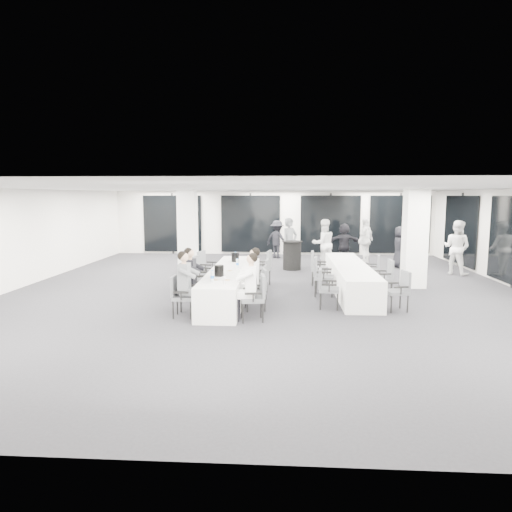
% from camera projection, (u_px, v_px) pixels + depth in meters
% --- Properties ---
extents(room, '(14.04, 16.04, 2.84)m').
position_uv_depth(room, '(298.00, 238.00, 13.27)').
color(room, '#232328').
rests_on(room, ground).
extents(column_left, '(0.60, 0.60, 2.80)m').
position_uv_depth(column_left, '(188.00, 231.00, 15.56)').
color(column_left, white).
rests_on(column_left, floor).
extents(column_right, '(0.60, 0.60, 2.80)m').
position_uv_depth(column_right, '(415.00, 238.00, 12.95)').
color(column_right, white).
rests_on(column_right, floor).
extents(banquet_table_main, '(0.90, 5.00, 0.75)m').
position_uv_depth(banquet_table_main, '(229.00, 284.00, 11.65)').
color(banquet_table_main, silver).
rests_on(banquet_table_main, floor).
extents(banquet_table_side, '(0.90, 5.00, 0.75)m').
position_uv_depth(banquet_table_side, '(350.00, 278.00, 12.44)').
color(banquet_table_side, silver).
rests_on(banquet_table_side, floor).
extents(cocktail_table, '(0.73, 0.73, 1.01)m').
position_uv_depth(cocktail_table, '(292.00, 255.00, 16.09)').
color(cocktail_table, black).
rests_on(cocktail_table, floor).
extents(chair_main_left_near, '(0.46, 0.52, 0.90)m').
position_uv_depth(chair_main_left_near, '(180.00, 294.00, 9.84)').
color(chair_main_left_near, '#4E5156').
rests_on(chair_main_left_near, floor).
extents(chair_main_left_second, '(0.57, 0.60, 0.95)m').
position_uv_depth(chair_main_left_second, '(186.00, 287.00, 10.43)').
color(chair_main_left_second, '#4E5156').
rests_on(chair_main_left_second, floor).
extents(chair_main_left_mid, '(0.53, 0.58, 1.00)m').
position_uv_depth(chair_main_left_mid, '(195.00, 277.00, 11.47)').
color(chair_main_left_mid, '#4E5156').
rests_on(chair_main_left_mid, floor).
extents(chair_main_left_fourth, '(0.61, 0.64, 1.00)m').
position_uv_depth(chair_main_left_fourth, '(200.00, 272.00, 12.17)').
color(chair_main_left_fourth, '#4E5156').
rests_on(chair_main_left_fourth, floor).
extents(chair_main_left_far, '(0.62, 0.65, 1.01)m').
position_uv_depth(chair_main_left_far, '(206.00, 266.00, 13.18)').
color(chair_main_left_far, '#4E5156').
rests_on(chair_main_left_far, floor).
extents(chair_main_right_near, '(0.56, 0.60, 0.97)m').
position_uv_depth(chair_main_right_near, '(256.00, 295.00, 9.55)').
color(chair_main_right_near, '#4E5156').
rests_on(chair_main_right_near, floor).
extents(chair_main_right_second, '(0.56, 0.60, 0.95)m').
position_uv_depth(chair_main_right_second, '(259.00, 287.00, 10.45)').
color(chair_main_right_second, '#4E5156').
rests_on(chair_main_right_second, floor).
extents(chair_main_right_mid, '(0.51, 0.55, 0.90)m').
position_uv_depth(chair_main_right_mid, '(260.00, 281.00, 11.26)').
color(chair_main_right_mid, '#4E5156').
rests_on(chair_main_right_mid, floor).
extents(chair_main_right_fourth, '(0.50, 0.55, 0.93)m').
position_uv_depth(chair_main_right_fourth, '(262.00, 274.00, 12.10)').
color(chair_main_right_fourth, '#4E5156').
rests_on(chair_main_right_fourth, floor).
extents(chair_main_right_far, '(0.59, 0.64, 1.04)m').
position_uv_depth(chair_main_right_far, '(264.00, 266.00, 13.12)').
color(chair_main_right_far, '#4E5156').
rests_on(chair_main_right_far, floor).
extents(chair_side_left_near, '(0.52, 0.56, 0.93)m').
position_uv_depth(chair_side_left_near, '(326.00, 286.00, 10.59)').
color(chair_side_left_near, '#4E5156').
rests_on(chair_side_left_near, floor).
extents(chair_side_left_mid, '(0.58, 0.62, 1.02)m').
position_uv_depth(chair_side_left_mid, '(321.00, 274.00, 11.94)').
color(chair_side_left_mid, '#4E5156').
rests_on(chair_side_left_mid, floor).
extents(chair_side_left_far, '(0.55, 0.60, 0.99)m').
position_uv_depth(chair_side_left_far, '(317.00, 266.00, 13.35)').
color(chair_side_left_far, '#4E5156').
rests_on(chair_side_left_far, floor).
extents(chair_side_right_near, '(0.54, 0.57, 0.92)m').
position_uv_depth(chair_side_right_near, '(400.00, 288.00, 10.36)').
color(chair_side_right_near, '#4E5156').
rests_on(chair_side_right_near, floor).
extents(chair_side_right_mid, '(0.49, 0.55, 0.96)m').
position_uv_depth(chair_side_right_mid, '(385.00, 275.00, 11.89)').
color(chair_side_right_mid, '#4E5156').
rests_on(chair_side_right_mid, floor).
extents(chair_side_right_far, '(0.53, 0.56, 0.89)m').
position_uv_depth(chair_side_right_far, '(374.00, 268.00, 13.35)').
color(chair_side_right_far, '#4E5156').
rests_on(chair_side_right_far, floor).
extents(seated_guest_a, '(0.50, 0.38, 1.44)m').
position_uv_depth(seated_guest_a, '(187.00, 280.00, 9.79)').
color(seated_guest_a, slate).
rests_on(seated_guest_a, floor).
extents(seated_guest_b, '(0.50, 0.38, 1.44)m').
position_uv_depth(seated_guest_b, '(193.00, 275.00, 10.41)').
color(seated_guest_b, black).
rests_on(seated_guest_b, floor).
extents(seated_guest_c, '(0.50, 0.38, 1.44)m').
position_uv_depth(seated_guest_c, '(248.00, 283.00, 9.51)').
color(seated_guest_c, white).
rests_on(seated_guest_c, floor).
extents(seated_guest_d, '(0.50, 0.38, 1.44)m').
position_uv_depth(seated_guest_d, '(251.00, 275.00, 10.41)').
color(seated_guest_d, white).
rests_on(seated_guest_d, floor).
extents(standing_guest_a, '(0.96, 0.94, 2.05)m').
position_uv_depth(standing_guest_a, '(290.00, 240.00, 16.44)').
color(standing_guest_a, slate).
rests_on(standing_guest_a, floor).
extents(standing_guest_b, '(1.09, 0.84, 1.99)m').
position_uv_depth(standing_guest_b, '(324.00, 240.00, 16.44)').
color(standing_guest_b, white).
rests_on(standing_guest_b, floor).
extents(standing_guest_c, '(1.29, 1.09, 1.78)m').
position_uv_depth(standing_guest_c, '(277.00, 237.00, 18.98)').
color(standing_guest_c, black).
rests_on(standing_guest_c, floor).
extents(standing_guest_d, '(1.23, 1.32, 1.98)m').
position_uv_depth(standing_guest_d, '(366.00, 237.00, 17.65)').
color(standing_guest_d, white).
rests_on(standing_guest_d, floor).
extents(standing_guest_e, '(0.55, 0.85, 1.70)m').
position_uv_depth(standing_guest_e, '(400.00, 244.00, 16.48)').
color(standing_guest_e, black).
rests_on(standing_guest_e, floor).
extents(standing_guest_f, '(1.56, 0.63, 1.69)m').
position_uv_depth(standing_guest_f, '(344.00, 239.00, 18.41)').
color(standing_guest_f, black).
rests_on(standing_guest_f, floor).
extents(standing_guest_g, '(0.92, 0.83, 2.10)m').
position_uv_depth(standing_guest_g, '(187.00, 234.00, 18.29)').
color(standing_guest_g, slate).
rests_on(standing_guest_g, floor).
extents(standing_guest_h, '(1.12, 1.11, 2.04)m').
position_uv_depth(standing_guest_h, '(457.00, 244.00, 15.07)').
color(standing_guest_h, white).
rests_on(standing_guest_h, floor).
extents(ice_bucket_near, '(0.23, 0.23, 0.26)m').
position_uv_depth(ice_bucket_near, '(219.00, 271.00, 10.59)').
color(ice_bucket_near, black).
rests_on(ice_bucket_near, banquet_table_main).
extents(ice_bucket_far, '(0.22, 0.22, 0.25)m').
position_uv_depth(ice_bucket_far, '(235.00, 257.00, 12.87)').
color(ice_bucket_far, black).
rests_on(ice_bucket_far, banquet_table_main).
extents(water_bottle_a, '(0.08, 0.08, 0.24)m').
position_uv_depth(water_bottle_a, '(212.00, 276.00, 9.95)').
color(water_bottle_a, silver).
rests_on(water_bottle_a, banquet_table_main).
extents(water_bottle_b, '(0.07, 0.07, 0.22)m').
position_uv_depth(water_bottle_b, '(237.00, 263.00, 11.88)').
color(water_bottle_b, silver).
rests_on(water_bottle_b, banquet_table_main).
extents(water_bottle_c, '(0.07, 0.07, 0.21)m').
position_uv_depth(water_bottle_c, '(235.00, 256.00, 13.35)').
color(water_bottle_c, silver).
rests_on(water_bottle_c, banquet_table_main).
extents(plate_a, '(0.22, 0.22, 0.03)m').
position_uv_depth(plate_a, '(215.00, 280.00, 10.07)').
color(plate_a, white).
rests_on(plate_a, banquet_table_main).
extents(plate_b, '(0.21, 0.21, 0.03)m').
position_uv_depth(plate_b, '(227.00, 280.00, 10.05)').
color(plate_b, white).
rests_on(plate_b, banquet_table_main).
extents(plate_c, '(0.18, 0.18, 0.03)m').
position_uv_depth(plate_c, '(230.00, 271.00, 11.28)').
color(plate_c, white).
rests_on(plate_c, banquet_table_main).
extents(wine_glass, '(0.07, 0.07, 0.18)m').
position_uv_depth(wine_glass, '(224.00, 278.00, 9.65)').
color(wine_glass, silver).
rests_on(wine_glass, banquet_table_main).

